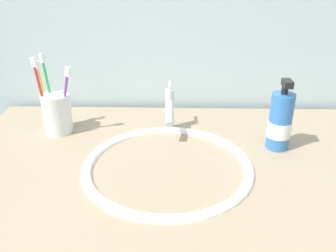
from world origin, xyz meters
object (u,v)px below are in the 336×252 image
(soap_dispenser, at_px, (280,122))
(toothbrush_purple, at_px, (65,96))
(faucet, at_px, (169,109))
(toothbrush_green, at_px, (49,87))
(toothbrush_cup, at_px, (57,113))
(toothbrush_yellow, at_px, (43,91))
(toothbrush_red, at_px, (41,91))

(soap_dispenser, bearing_deg, toothbrush_purple, 173.20)
(toothbrush_purple, xyz_separation_m, soap_dispenser, (0.54, -0.06, -0.04))
(toothbrush_purple, height_order, soap_dispenser, toothbrush_purple)
(faucet, relative_size, toothbrush_purple, 0.78)
(faucet, xyz_separation_m, toothbrush_green, (-0.32, 0.01, 0.06))
(toothbrush_cup, height_order, toothbrush_yellow, toothbrush_yellow)
(toothbrush_purple, bearing_deg, toothbrush_cup, 159.98)
(faucet, height_order, toothbrush_green, toothbrush_green)
(toothbrush_red, relative_size, toothbrush_purple, 1.12)
(toothbrush_yellow, bearing_deg, toothbrush_red, -78.84)
(toothbrush_green, bearing_deg, toothbrush_cup, -40.90)
(faucet, relative_size, toothbrush_cup, 1.32)
(toothbrush_cup, bearing_deg, toothbrush_yellow, 161.45)
(toothbrush_cup, distance_m, toothbrush_purple, 0.06)
(toothbrush_purple, bearing_deg, soap_dispenser, -6.80)
(toothbrush_red, height_order, soap_dispenser, toothbrush_red)
(toothbrush_red, distance_m, soap_dispenser, 0.61)
(toothbrush_green, xyz_separation_m, soap_dispenser, (0.59, -0.09, -0.05))
(toothbrush_yellow, bearing_deg, toothbrush_green, 18.15)
(toothbrush_cup, distance_m, soap_dispenser, 0.58)
(toothbrush_green, relative_size, soap_dispenser, 1.14)
(toothbrush_green, bearing_deg, soap_dispenser, -8.86)
(toothbrush_yellow, height_order, toothbrush_red, toothbrush_red)
(faucet, xyz_separation_m, toothbrush_red, (-0.33, -0.02, 0.06))
(toothbrush_yellow, distance_m, toothbrush_purple, 0.07)
(toothbrush_red, height_order, toothbrush_green, toothbrush_green)
(toothbrush_cup, bearing_deg, toothbrush_green, 139.10)
(toothbrush_yellow, bearing_deg, faucet, -0.10)
(faucet, bearing_deg, toothbrush_green, 179.00)
(toothbrush_cup, bearing_deg, faucet, 2.07)
(toothbrush_green, distance_m, soap_dispenser, 0.60)
(toothbrush_cup, bearing_deg, soap_dispenser, -7.54)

